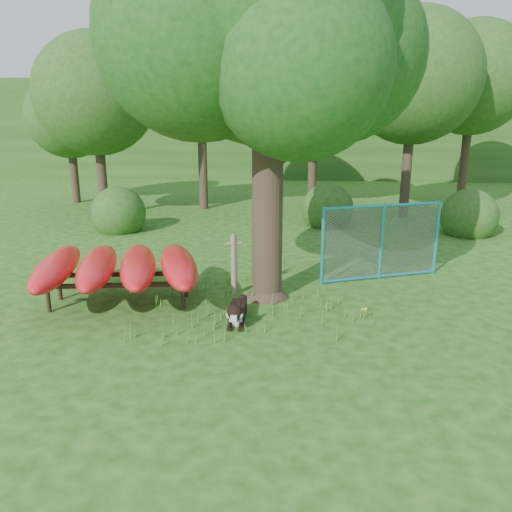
# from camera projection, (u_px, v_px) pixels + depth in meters

# --- Properties ---
(ground) EXTENTS (80.00, 80.00, 0.00)m
(ground) POSITION_uv_depth(u_px,v_px,m) (239.00, 325.00, 9.18)
(ground) COLOR #1B4D0F
(ground) RESTS_ON ground
(oak_tree) EXTENTS (6.14, 5.35, 7.83)m
(oak_tree) POSITION_uv_depth(u_px,v_px,m) (266.00, 32.00, 9.27)
(oak_tree) COLOR #32261B
(oak_tree) RESTS_ON ground
(wooden_post) EXTENTS (0.36, 0.20, 1.33)m
(wooden_post) POSITION_uv_depth(u_px,v_px,m) (234.00, 263.00, 10.59)
(wooden_post) COLOR #6F6453
(wooden_post) RESTS_ON ground
(kayak_rack) EXTENTS (3.89, 3.47, 1.05)m
(kayak_rack) POSITION_uv_depth(u_px,v_px,m) (118.00, 267.00, 10.02)
(kayak_rack) COLOR black
(kayak_rack) RESTS_ON ground
(husky_dog) EXTENTS (0.32, 1.25, 0.55)m
(husky_dog) POSITION_uv_depth(u_px,v_px,m) (237.00, 312.00, 9.28)
(husky_dog) COLOR black
(husky_dog) RESTS_ON ground
(fence_section) EXTENTS (2.87, 1.20, 2.98)m
(fence_section) POSITION_uv_depth(u_px,v_px,m) (381.00, 242.00, 11.61)
(fence_section) COLOR teal
(fence_section) RESTS_ON ground
(wildflower_clump) EXTENTS (0.11, 0.10, 0.24)m
(wildflower_clump) POSITION_uv_depth(u_px,v_px,m) (364.00, 310.00, 9.38)
(wildflower_clump) COLOR #48832B
(wildflower_clump) RESTS_ON ground
(bg_tree_a) EXTENTS (4.40, 4.40, 6.70)m
(bg_tree_a) POSITION_uv_depth(u_px,v_px,m) (95.00, 95.00, 18.14)
(bg_tree_a) COLOR #32261B
(bg_tree_a) RESTS_ON ground
(bg_tree_b) EXTENTS (5.20, 5.20, 8.22)m
(bg_tree_b) POSITION_uv_depth(u_px,v_px,m) (200.00, 66.00, 19.45)
(bg_tree_b) COLOR #32261B
(bg_tree_b) RESTS_ON ground
(bg_tree_c) EXTENTS (4.00, 4.00, 6.12)m
(bg_tree_c) POSITION_uv_depth(u_px,v_px,m) (314.00, 107.00, 20.41)
(bg_tree_c) COLOR #32261B
(bg_tree_c) RESTS_ON ground
(bg_tree_d) EXTENTS (4.80, 4.80, 7.50)m
(bg_tree_d) POSITION_uv_depth(u_px,v_px,m) (414.00, 77.00, 17.92)
(bg_tree_d) COLOR #32261B
(bg_tree_d) RESTS_ON ground
(bg_tree_e) EXTENTS (4.60, 4.60, 7.55)m
(bg_tree_e) POSITION_uv_depth(u_px,v_px,m) (473.00, 78.00, 20.49)
(bg_tree_e) COLOR #32261B
(bg_tree_e) RESTS_ON ground
(bg_tree_f) EXTENTS (3.60, 3.60, 5.55)m
(bg_tree_f) POSITION_uv_depth(u_px,v_px,m) (69.00, 116.00, 21.44)
(bg_tree_f) COLOR #32261B
(bg_tree_f) RESTS_ON ground
(shrub_left) EXTENTS (1.80, 1.80, 1.80)m
(shrub_left) POSITION_uv_depth(u_px,v_px,m) (120.00, 231.00, 16.81)
(shrub_left) COLOR #234C18
(shrub_left) RESTS_ON ground
(shrub_right) EXTENTS (1.80, 1.80, 1.80)m
(shrub_right) POSITION_uv_depth(u_px,v_px,m) (467.00, 235.00, 16.27)
(shrub_right) COLOR #234C18
(shrub_right) RESTS_ON ground
(shrub_mid) EXTENTS (1.80, 1.80, 1.80)m
(shrub_mid) POSITION_uv_depth(u_px,v_px,m) (327.00, 226.00, 17.63)
(shrub_mid) COLOR #234C18
(shrub_mid) RESTS_ON ground
(wooded_hillside) EXTENTS (80.00, 12.00, 6.00)m
(wooded_hillside) POSITION_uv_depth(u_px,v_px,m) (288.00, 127.00, 35.23)
(wooded_hillside) COLOR #234C18
(wooded_hillside) RESTS_ON ground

